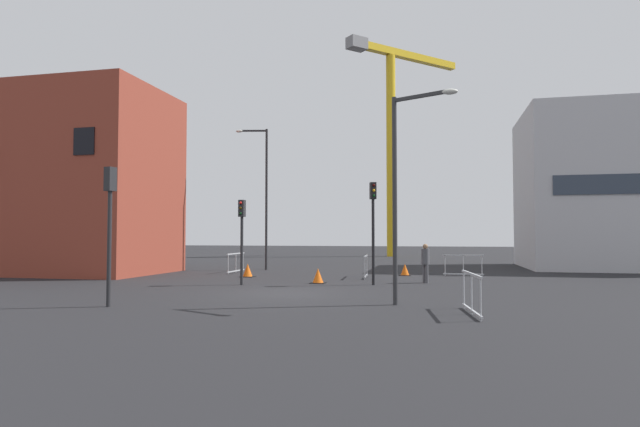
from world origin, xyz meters
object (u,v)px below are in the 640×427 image
(construction_crane, at_px, (392,119))
(streetlamp_short, at_px, (403,178))
(streetlamp_tall, at_px, (263,188))
(traffic_light_near, at_px, (242,227))
(traffic_cone_on_verge, at_px, (318,276))
(traffic_light_island, at_px, (110,213))
(pedestrian_walking, at_px, (425,260))
(traffic_cone_orange, at_px, (405,270))
(traffic_light_corner, at_px, (373,216))
(traffic_cone_by_barrier, at_px, (248,271))

(construction_crane, bearing_deg, streetlamp_short, -84.67)
(streetlamp_tall, height_order, streetlamp_short, streetlamp_tall)
(traffic_light_near, xyz_separation_m, traffic_cone_on_verge, (2.93, 1.43, -2.10))
(traffic_light_island, bearing_deg, pedestrian_walking, 47.97)
(traffic_light_island, xyz_separation_m, traffic_cone_orange, (7.62, 13.75, -2.44))
(streetlamp_short, bearing_deg, traffic_light_corner, 104.96)
(traffic_cone_on_verge, bearing_deg, traffic_cone_by_barrier, 148.26)
(traffic_light_near, xyz_separation_m, traffic_cone_by_barrier, (-1.23, 4.00, -2.09))
(traffic_light_corner, height_order, traffic_cone_orange, traffic_light_corner)
(traffic_light_island, bearing_deg, streetlamp_short, 14.14)
(pedestrian_walking, height_order, traffic_cone_on_verge, pedestrian_walking)
(pedestrian_walking, bearing_deg, traffic_light_near, -160.78)
(streetlamp_short, relative_size, traffic_cone_by_barrier, 9.54)
(construction_crane, bearing_deg, traffic_cone_on_verge, -91.39)
(traffic_light_corner, distance_m, pedestrian_walking, 3.14)
(streetlamp_short, bearing_deg, pedestrian_walking, 86.76)
(streetlamp_short, height_order, traffic_light_corner, streetlamp_short)
(construction_crane, bearing_deg, traffic_light_corner, -86.74)
(construction_crane, xyz_separation_m, streetlamp_tall, (-5.90, -21.68, -8.56))
(streetlamp_tall, relative_size, traffic_cone_on_verge, 13.23)
(traffic_light_near, bearing_deg, streetlamp_short, -35.66)
(streetlamp_tall, distance_m, streetlamp_short, 17.06)
(traffic_cone_orange, distance_m, traffic_cone_on_verge, 6.20)
(traffic_cone_by_barrier, xyz_separation_m, traffic_cone_on_verge, (4.16, -2.57, -0.01))
(streetlamp_tall, bearing_deg, traffic_cone_on_verge, -56.51)
(traffic_light_near, bearing_deg, traffic_cone_on_verge, 25.95)
(pedestrian_walking, bearing_deg, traffic_cone_by_barrier, 170.77)
(streetlamp_tall, xyz_separation_m, streetlamp_short, (9.25, -14.28, -1.14))
(traffic_cone_orange, relative_size, traffic_cone_on_verge, 0.94)
(streetlamp_short, height_order, traffic_light_island, streetlamp_short)
(traffic_light_island, xyz_separation_m, traffic_cone_by_barrier, (0.09, 11.12, -2.41))
(traffic_light_corner, bearing_deg, pedestrian_walking, 34.07)
(streetlamp_tall, xyz_separation_m, traffic_cone_on_verge, (5.18, -7.83, -4.62))
(traffic_light_corner, bearing_deg, traffic_cone_orange, 80.03)
(traffic_light_near, height_order, traffic_cone_on_verge, traffic_light_near)
(construction_crane, distance_m, traffic_cone_by_barrier, 30.38)
(traffic_light_near, relative_size, traffic_cone_orange, 5.92)
(traffic_light_near, distance_m, traffic_cone_on_verge, 3.88)
(traffic_cone_orange, bearing_deg, construction_crane, 96.23)
(traffic_light_island, height_order, traffic_cone_on_verge, traffic_light_island)
(construction_crane, distance_m, traffic_cone_on_verge, 32.33)
(streetlamp_tall, height_order, pedestrian_walking, streetlamp_tall)
(streetlamp_tall, distance_m, traffic_cone_orange, 10.08)
(traffic_cone_on_verge, bearing_deg, streetlamp_tall, 123.49)
(streetlamp_short, height_order, traffic_cone_by_barrier, streetlamp_short)
(traffic_cone_by_barrier, bearing_deg, construction_crane, 79.74)
(construction_crane, distance_m, pedestrian_walking, 31.21)
(streetlamp_tall, bearing_deg, streetlamp_short, -57.07)
(streetlamp_short, xyz_separation_m, traffic_cone_on_verge, (-4.07, 6.45, -3.47))
(streetlamp_tall, xyz_separation_m, traffic_cone_by_barrier, (1.02, -5.26, -4.61))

